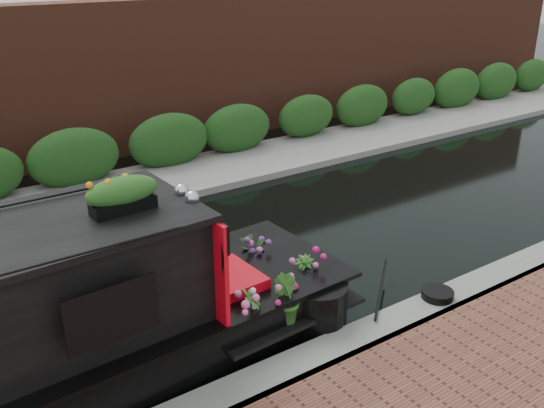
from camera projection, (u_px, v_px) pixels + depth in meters
ground at (176, 278)px, 10.35m from camera, size 80.00×80.00×0.00m
near_bank_coping at (289, 383)px, 7.84m from camera, size 40.00×0.60×0.50m
far_bank_path at (92, 200)px, 13.54m from camera, size 40.00×2.40×0.34m
far_hedge at (79, 188)px, 14.23m from camera, size 40.00×1.10×2.80m
far_brick_wall at (53, 164)px, 15.82m from camera, size 40.00×1.00×8.00m
rope_fender at (333, 286)px, 9.78m from camera, size 0.33×0.42×0.33m
coiled_mooring_rope at (437, 294)px, 9.26m from camera, size 0.49×0.49×0.12m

